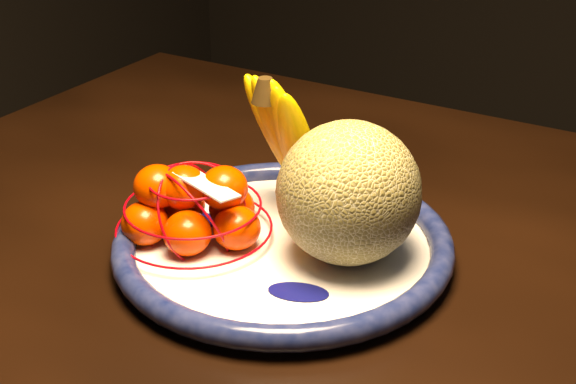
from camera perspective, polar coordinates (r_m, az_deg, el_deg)
The scene contains 6 objects.
dining_table at distance 0.86m, azimuth 12.15°, elevation -10.73°, with size 1.48×0.90×0.74m.
fruit_bowl at distance 0.83m, azimuth -0.36°, elevation -3.72°, with size 0.35×0.35×0.03m.
cantaloupe at distance 0.78m, azimuth 4.33°, elevation -0.05°, with size 0.14×0.14×0.14m, color olive.
banana_bunch at distance 0.86m, azimuth 0.21°, elevation 3.93°, with size 0.11×0.11×0.17m.
mandarin_bag at distance 0.83m, azimuth -6.73°, elevation -1.16°, with size 0.20×0.20×0.10m.
price_tag at distance 0.80m, azimuth -5.84°, elevation 0.53°, with size 0.07×0.03×0.00m, color white.
Camera 1 is at (0.10, -0.57, 1.18)m, focal length 50.00 mm.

